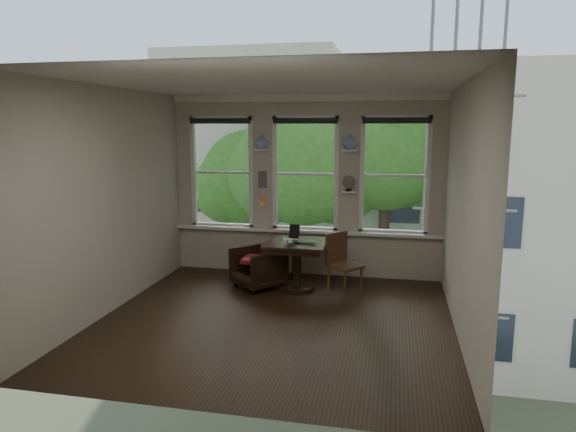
% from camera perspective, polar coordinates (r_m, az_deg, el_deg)
% --- Properties ---
extents(ground, '(4.50, 4.50, 0.00)m').
position_cam_1_polar(ground, '(6.79, -1.42, -11.47)').
color(ground, black).
rests_on(ground, ground).
extents(ceiling, '(4.50, 4.50, 0.00)m').
position_cam_1_polar(ceiling, '(6.35, -1.54, 14.65)').
color(ceiling, silver).
rests_on(ceiling, ground).
extents(wall_back, '(4.50, 0.00, 4.50)m').
position_cam_1_polar(wall_back, '(8.58, 1.97, 3.36)').
color(wall_back, '#BFB6A3').
rests_on(wall_back, ground).
extents(wall_front, '(4.50, 0.00, 4.50)m').
position_cam_1_polar(wall_front, '(4.28, -8.41, -3.33)').
color(wall_front, '#BFB6A3').
rests_on(wall_front, ground).
extents(wall_left, '(0.00, 4.50, 4.50)m').
position_cam_1_polar(wall_left, '(7.25, -19.07, 1.63)').
color(wall_left, '#BFB6A3').
rests_on(wall_left, ground).
extents(wall_right, '(0.00, 4.50, 4.50)m').
position_cam_1_polar(wall_right, '(6.28, 18.93, 0.45)').
color(wall_right, '#BFB6A3').
rests_on(wall_right, ground).
extents(window_left, '(1.10, 0.12, 1.90)m').
position_cam_1_polar(window_left, '(8.93, -7.26, 4.83)').
color(window_left, white).
rests_on(window_left, ground).
extents(window_center, '(1.10, 0.12, 1.90)m').
position_cam_1_polar(window_center, '(8.56, 1.98, 4.69)').
color(window_center, white).
rests_on(window_center, ground).
extents(window_right, '(1.10, 0.12, 1.90)m').
position_cam_1_polar(window_right, '(8.44, 11.76, 4.42)').
color(window_right, white).
rests_on(window_right, ground).
extents(shelf_left, '(0.26, 0.16, 0.03)m').
position_cam_1_polar(shelf_left, '(8.59, -2.93, 7.38)').
color(shelf_left, white).
rests_on(shelf_left, ground).
extents(shelf_right, '(0.26, 0.16, 0.03)m').
position_cam_1_polar(shelf_right, '(8.35, 6.83, 7.25)').
color(shelf_right, white).
rests_on(shelf_right, ground).
extents(intercom, '(0.14, 0.06, 0.28)m').
position_cam_1_polar(intercom, '(8.66, -2.85, 4.08)').
color(intercom, '#59544F').
rests_on(intercom, ground).
extents(sticky_notes, '(0.16, 0.01, 0.24)m').
position_cam_1_polar(sticky_notes, '(8.71, -2.82, 1.79)').
color(sticky_notes, pink).
rests_on(sticky_notes, ground).
extents(desk_fan, '(0.20, 0.20, 0.24)m').
position_cam_1_polar(desk_fan, '(8.37, 6.74, 3.34)').
color(desk_fan, '#59544F').
rests_on(desk_fan, ground).
extents(vase_left, '(0.24, 0.24, 0.25)m').
position_cam_1_polar(vase_left, '(8.59, -2.93, 8.30)').
color(vase_left, white).
rests_on(vase_left, shelf_left).
extents(vase_right, '(0.24, 0.24, 0.25)m').
position_cam_1_polar(vase_right, '(8.34, 6.85, 8.20)').
color(vase_right, white).
rests_on(vase_right, shelf_right).
extents(table, '(0.90, 0.90, 0.75)m').
position_cam_1_polar(table, '(7.89, 0.98, -5.54)').
color(table, black).
rests_on(table, ground).
extents(armchair_left, '(0.96, 0.96, 0.63)m').
position_cam_1_polar(armchair_left, '(8.02, -3.35, -5.75)').
color(armchair_left, black).
rests_on(armchair_left, ground).
extents(cushion_red, '(0.45, 0.45, 0.06)m').
position_cam_1_polar(cushion_red, '(7.98, -3.36, -4.82)').
color(cushion_red, maroon).
rests_on(cushion_red, armchair_left).
extents(side_chair_right, '(0.59, 0.59, 0.92)m').
position_cam_1_polar(side_chair_right, '(7.63, 6.36, -5.47)').
color(side_chair_right, '#482919').
rests_on(side_chair_right, ground).
extents(laptop, '(0.38, 0.27, 0.03)m').
position_cam_1_polar(laptop, '(7.65, 1.71, -3.04)').
color(laptop, black).
rests_on(laptop, table).
extents(mug, '(0.11, 0.11, 0.08)m').
position_cam_1_polar(mug, '(7.59, -0.26, -2.91)').
color(mug, white).
rests_on(mug, table).
extents(drinking_glass, '(0.14, 0.14, 0.09)m').
position_cam_1_polar(drinking_glass, '(7.52, 0.33, -3.00)').
color(drinking_glass, white).
rests_on(drinking_glass, table).
extents(tablet, '(0.17, 0.09, 0.22)m').
position_cam_1_polar(tablet, '(8.02, 0.71, -1.72)').
color(tablet, black).
rests_on(tablet, table).
extents(papers, '(0.30, 0.35, 0.00)m').
position_cam_1_polar(papers, '(7.89, 0.39, -2.72)').
color(papers, silver).
rests_on(papers, table).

